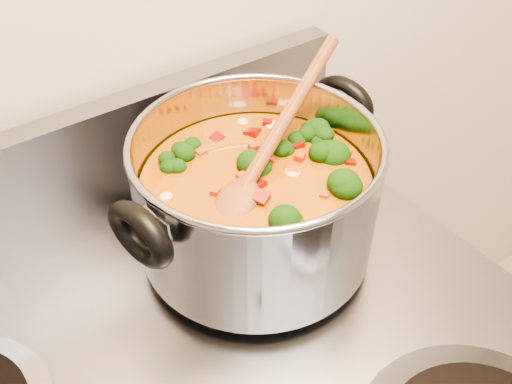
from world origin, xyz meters
TOP-DOWN VIEW (x-y plane):
  - stockpot at (0.12, 1.32)m, footprint 0.32×0.26m
  - wooden_spoon at (0.13, 1.33)m, footprint 0.26×0.14m
  - cooktop_crumbs at (0.15, 1.16)m, footprint 0.14×0.05m

SIDE VIEW (x-z plane):
  - cooktop_crumbs at x=0.15m, z-range 0.92..0.93m
  - stockpot at x=0.12m, z-range 0.92..1.08m
  - wooden_spoon at x=0.13m, z-range 1.00..1.10m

